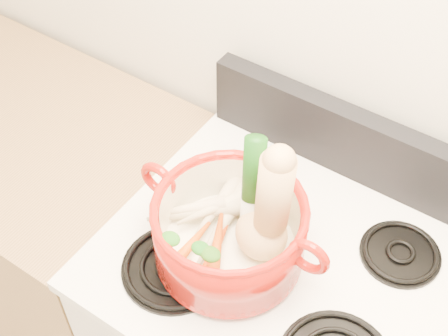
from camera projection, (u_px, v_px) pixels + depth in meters
The scene contains 21 objects.
wall_back at pixel (390, 43), 1.27m from camera, with size 3.50×0.02×2.60m, color silver.
cooktop at pixel (290, 263), 1.34m from camera, with size 0.78×0.67×0.03m, color white.
control_backsplash at pixel (359, 146), 1.43m from camera, with size 0.76×0.05×0.18m, color black.
counter_left at pixel (4, 193), 2.11m from camera, with size 1.36×0.65×0.90m, color #9A7449.
burner_front_left at pixel (174, 267), 1.31m from camera, with size 0.22×0.22×0.02m, color black.
burner_back_left at pixel (251, 178), 1.48m from camera, with size 0.17×0.17×0.02m, color black.
burner_back_right at pixel (400, 252), 1.33m from camera, with size 0.17×0.17×0.02m, color black.
dutch_oven at pixel (230, 232), 1.26m from camera, with size 0.31×0.31×0.15m, color #9E120A.
pot_handle_left at pixel (158, 179), 1.29m from camera, with size 0.09×0.09×0.02m, color #9E120A.
pot_handle_right at pixel (309, 257), 1.16m from camera, with size 0.09×0.09×0.02m, color #9E120A.
squash at pixel (264, 205), 1.19m from camera, with size 0.12×0.12×0.28m, color tan, non-canonical shape.
leek at pixel (251, 191), 1.21m from camera, with size 0.04×0.04×0.28m, color silver.
ginger at pixel (259, 213), 1.33m from camera, with size 0.08×0.06×0.04m, color tan.
parsnip_0 at pixel (226, 218), 1.31m from camera, with size 0.05×0.05×0.24m, color beige.
parsnip_1 at pixel (198, 211), 1.32m from camera, with size 0.05×0.05×0.22m, color beige.
parsnip_2 at pixel (220, 203), 1.33m from camera, with size 0.04×0.04×0.20m, color beige.
parsnip_3 at pixel (189, 208), 1.32m from camera, with size 0.04×0.04×0.16m, color beige.
parsnip_4 at pixel (219, 205), 1.31m from camera, with size 0.04×0.04×0.19m, color beige.
carrot_0 at pixel (215, 251), 1.27m from camera, with size 0.03×0.03×0.14m, color #B93F09.
carrot_1 at pixel (189, 247), 1.27m from camera, with size 0.03×0.03×0.14m, color #DE530B.
carrot_2 at pixel (217, 246), 1.26m from camera, with size 0.03×0.03×0.17m, color #BF4B09.
Camera 1 is at (0.30, 0.70, 2.07)m, focal length 50.00 mm.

